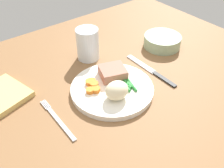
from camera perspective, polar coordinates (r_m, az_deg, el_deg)
name	(u,v)px	position (r cm, az deg, el deg)	size (l,w,h in cm)	color
dining_table	(103,93)	(71.61, -1.96, -1.98)	(120.00, 90.00, 2.00)	brown
dinner_plate	(112,89)	(70.03, 0.00, -1.13)	(23.11, 23.11, 1.60)	white
meat_portion	(113,72)	(72.35, 0.17, 2.69)	(7.20, 6.78, 2.88)	#A86B56
mashed_potatoes	(116,91)	(64.49, 0.82, -1.62)	(6.29, 5.52, 4.83)	beige
carrot_slices	(92,85)	(69.30, -4.63, -0.31)	(4.85, 5.96, 1.29)	orange
green_beans	(124,83)	(70.19, 2.87, 0.19)	(6.42, 8.40, 0.89)	#2D8C38
fork	(58,119)	(64.08, -12.30, -7.90)	(1.44, 16.60, 0.40)	silver
knife	(151,71)	(78.58, 9.00, 2.95)	(1.70, 20.50, 0.64)	black
water_glass	(88,46)	(82.18, -5.53, 8.62)	(7.26, 7.26, 10.33)	silver
salad_bowl	(162,40)	(90.86, 11.40, 9.70)	(12.86, 12.86, 4.08)	#99B28C
napkin	(1,96)	(74.38, -24.00, -2.45)	(12.53, 13.35, 1.57)	#DBBC6B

